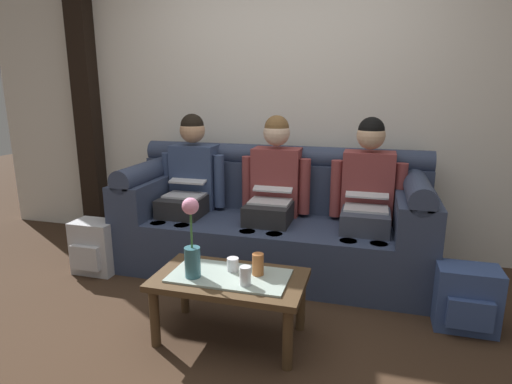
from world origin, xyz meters
TOP-DOWN VIEW (x-y plane):
  - ground_plane at (0.00, 0.00)m, footprint 14.00×14.00m
  - back_wall_patterned at (0.00, 1.70)m, footprint 6.00×0.12m
  - timber_pillar at (-1.95, 1.58)m, footprint 0.20×0.20m
  - couch at (0.00, 1.17)m, footprint 2.39×0.88m
  - person_left at (-0.72, 1.16)m, footprint 0.56×0.67m
  - person_middle at (0.00, 1.17)m, footprint 0.56×0.67m
  - person_right at (0.72, 1.17)m, footprint 0.56×0.67m
  - coffee_table at (0.00, 0.10)m, footprint 0.86×0.49m
  - flower_vase at (-0.19, 0.03)m, footprint 0.09×0.09m
  - cup_near_left at (0.15, 0.15)m, footprint 0.07×0.07m
  - cup_near_right at (0.12, 0.01)m, footprint 0.06×0.06m
  - cup_far_center at (-0.00, 0.16)m, footprint 0.07×0.07m
  - backpack_left at (-1.32, 0.68)m, footprint 0.33×0.27m
  - backpack_right at (1.34, 0.58)m, footprint 0.36×0.27m

SIDE VIEW (x-z plane):
  - ground_plane at x=0.00m, z-range 0.00..0.00m
  - backpack_right at x=1.34m, z-range 0.00..0.39m
  - backpack_left at x=-1.32m, z-range 0.00..0.41m
  - coffee_table at x=0.00m, z-range 0.13..0.53m
  - couch at x=0.00m, z-range -0.11..0.85m
  - cup_far_center at x=0.00m, z-range 0.40..0.47m
  - cup_near_right at x=0.12m, z-range 0.40..0.50m
  - cup_near_left at x=0.15m, z-range 0.40..0.52m
  - flower_vase at x=-0.19m, z-range 0.37..0.83m
  - person_middle at x=0.00m, z-range 0.05..1.27m
  - person_right at x=0.72m, z-range 0.05..1.27m
  - person_left at x=-0.72m, z-range 0.05..1.27m
  - back_wall_patterned at x=0.00m, z-range 0.00..2.90m
  - timber_pillar at x=-1.95m, z-range 0.00..2.90m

